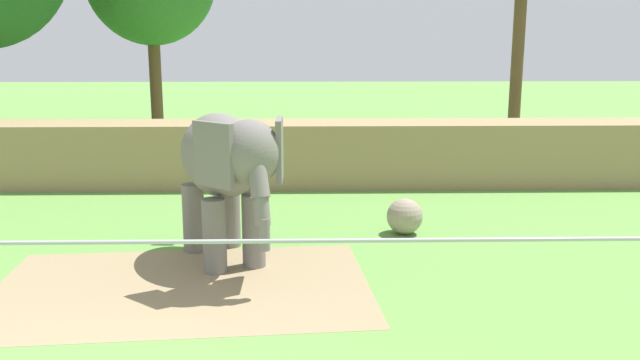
# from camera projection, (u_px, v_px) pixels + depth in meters

# --- Properties ---
(dirt_patch) EXTENTS (6.18, 4.28, 0.01)m
(dirt_patch) POSITION_uv_depth(u_px,v_px,m) (183.00, 287.00, 10.39)
(dirt_patch) COLOR #937F5B
(dirt_patch) RESTS_ON ground
(embankment_wall) EXTENTS (36.00, 1.80, 1.69)m
(embankment_wall) POSITION_uv_depth(u_px,v_px,m) (220.00, 154.00, 17.79)
(embankment_wall) COLOR #997F56
(embankment_wall) RESTS_ON ground
(elephant) EXTENTS (2.32, 3.31, 2.65)m
(elephant) POSITION_uv_depth(u_px,v_px,m) (226.00, 164.00, 11.19)
(elephant) COLOR slate
(elephant) RESTS_ON ground
(enrichment_ball) EXTENTS (0.72, 0.72, 0.72)m
(enrichment_ball) POSITION_uv_depth(u_px,v_px,m) (405.00, 216.00, 13.22)
(enrichment_ball) COLOR gray
(enrichment_ball) RESTS_ON ground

